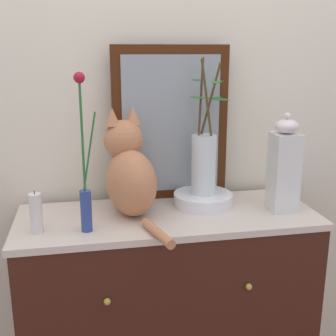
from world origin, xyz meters
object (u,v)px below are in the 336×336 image
object	(u,v)px
mirror_leaning	(171,124)
vase_glass_clear	(204,160)
sideboard	(168,323)
bowl_porcelain	(203,199)
vase_slim_green	(85,184)
candle_pillar	(36,214)
cat_sitting	(130,172)
jar_lidded_porcelain	(284,167)

from	to	relation	value
mirror_leaning	vase_glass_clear	world-z (taller)	mirror_leaning
sideboard	bowl_porcelain	world-z (taller)	bowl_porcelain
vase_slim_green	candle_pillar	xyz separation A→B (m)	(-0.17, 0.02, -0.10)
cat_sitting	vase_glass_clear	world-z (taller)	vase_glass_clear
sideboard	vase_slim_green	world-z (taller)	vase_slim_green
vase_glass_clear	candle_pillar	bearing A→B (deg)	-165.82
mirror_leaning	vase_glass_clear	size ratio (longest dim) A/B	1.18
candle_pillar	mirror_leaning	bearing A→B (deg)	28.20
vase_glass_clear	mirror_leaning	bearing A→B (deg)	132.35
candle_pillar	bowl_porcelain	bearing A→B (deg)	14.19
vase_glass_clear	bowl_porcelain	bearing A→B (deg)	-175.99
sideboard	candle_pillar	xyz separation A→B (m)	(-0.47, -0.09, 0.54)
bowl_porcelain	jar_lidded_porcelain	distance (m)	0.34
cat_sitting	jar_lidded_porcelain	size ratio (longest dim) A/B	1.26
vase_slim_green	bowl_porcelain	distance (m)	0.51
bowl_porcelain	candle_pillar	xyz separation A→B (m)	(-0.62, -0.16, 0.04)
cat_sitting	vase_slim_green	world-z (taller)	vase_slim_green
vase_slim_green	cat_sitting	bearing A→B (deg)	40.53
cat_sitting	candle_pillar	distance (m)	0.36
vase_slim_green	bowl_porcelain	world-z (taller)	vase_slim_green
cat_sitting	vase_glass_clear	bearing A→B (deg)	6.68
jar_lidded_porcelain	candle_pillar	size ratio (longest dim) A/B	2.52
candle_pillar	jar_lidded_porcelain	bearing A→B (deg)	3.13
bowl_porcelain	candle_pillar	bearing A→B (deg)	-165.81
vase_glass_clear	sideboard	bearing A→B (deg)	-155.30
cat_sitting	candle_pillar	bearing A→B (deg)	-159.51
sideboard	candle_pillar	size ratio (longest dim) A/B	7.53
cat_sitting	vase_slim_green	bearing A→B (deg)	-139.47
jar_lidded_porcelain	cat_sitting	bearing A→B (deg)	172.75
mirror_leaning	bowl_porcelain	bearing A→B (deg)	-47.89
vase_slim_green	candle_pillar	bearing A→B (deg)	174.30
sideboard	cat_sitting	distance (m)	0.65
vase_slim_green	bowl_porcelain	bearing A→B (deg)	20.87
sideboard	vase_glass_clear	size ratio (longest dim) A/B	2.15
vase_slim_green	vase_glass_clear	xyz separation A→B (m)	(0.46, 0.17, 0.02)
bowl_porcelain	jar_lidded_porcelain	size ratio (longest dim) A/B	0.62
vase_glass_clear	vase_slim_green	bearing A→B (deg)	-159.16
vase_glass_clear	jar_lidded_porcelain	xyz separation A→B (m)	(0.28, -0.11, -0.01)
cat_sitting	mirror_leaning	bearing A→B (deg)	39.51
mirror_leaning	vase_slim_green	size ratio (longest dim) A/B	1.16
sideboard	candle_pillar	distance (m)	0.72
sideboard	jar_lidded_porcelain	xyz separation A→B (m)	(0.44, -0.04, 0.65)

